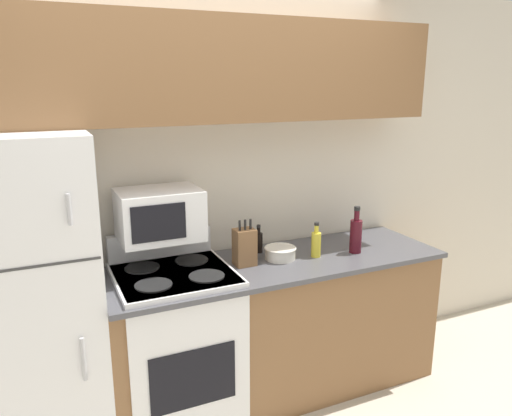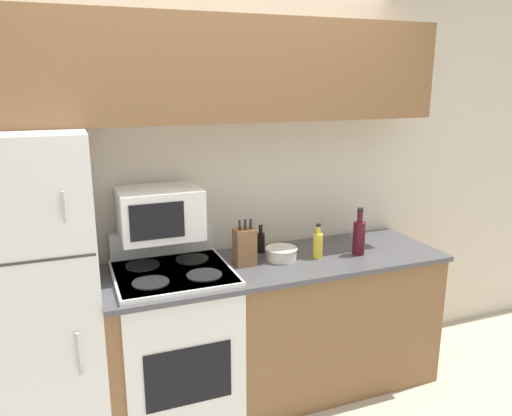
{
  "view_description": "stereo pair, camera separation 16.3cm",
  "coord_description": "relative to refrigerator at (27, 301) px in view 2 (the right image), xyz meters",
  "views": [
    {
      "loc": [
        -0.96,
        -2.25,
        1.97
      ],
      "look_at": [
        0.2,
        0.28,
        1.25
      ],
      "focal_mm": 35.0,
      "sensor_mm": 36.0,
      "label": 1
    },
    {
      "loc": [
        -0.81,
        -2.32,
        1.97
      ],
      "look_at": [
        0.2,
        0.28,
        1.25
      ],
      "focal_mm": 35.0,
      "sensor_mm": 36.0,
      "label": 2
    }
  ],
  "objects": [
    {
      "name": "refrigerator",
      "position": [
        0.0,
        0.0,
        0.0
      ],
      "size": [
        0.7,
        0.65,
        1.73
      ],
      "color": "white",
      "rests_on": "ground_plane"
    },
    {
      "name": "bottle_soy_sauce",
      "position": [
        1.36,
        0.17,
        0.1
      ],
      "size": [
        0.05,
        0.05,
        0.18
      ],
      "color": "black",
      "rests_on": "lower_cabinets"
    },
    {
      "name": "bottle_cooking_spray",
      "position": [
        1.65,
        -0.06,
        0.12
      ],
      "size": [
        0.06,
        0.06,
        0.22
      ],
      "color": "gold",
      "rests_on": "lower_cabinets"
    },
    {
      "name": "stove",
      "position": [
        0.75,
        -0.02,
        -0.39
      ],
      "size": [
        0.65,
        0.64,
        1.09
      ],
      "color": "white",
      "rests_on": "ground_plane"
    },
    {
      "name": "lower_cabinets",
      "position": [
        1.4,
        -0.01,
        -0.42
      ],
      "size": [
        2.1,
        0.65,
        0.9
      ],
      "color": "brown",
      "rests_on": "ground_plane"
    },
    {
      "name": "knife_block",
      "position": [
        1.19,
        -0.0,
        0.15
      ],
      "size": [
        0.12,
        0.1,
        0.28
      ],
      "color": "brown",
      "rests_on": "lower_cabinets"
    },
    {
      "name": "upper_cabinets",
      "position": [
        1.05,
        0.15,
        1.15
      ],
      "size": [
        2.8,
        0.34,
        0.57
      ],
      "color": "brown",
      "rests_on": "refrigerator"
    },
    {
      "name": "wall_back",
      "position": [
        1.05,
        0.35,
        0.41
      ],
      "size": [
        8.0,
        0.05,
        2.55
      ],
      "color": "beige",
      "rests_on": "ground_plane"
    },
    {
      "name": "microwave",
      "position": [
        0.72,
        0.11,
        0.37
      ],
      "size": [
        0.46,
        0.34,
        0.28
      ],
      "color": "white",
      "rests_on": "stove"
    },
    {
      "name": "bottle_wine_red",
      "position": [
        1.92,
        -0.09,
        0.15
      ],
      "size": [
        0.08,
        0.08,
        0.3
      ],
      "color": "#470F19",
      "rests_on": "lower_cabinets"
    },
    {
      "name": "bowl",
      "position": [
        1.43,
        -0.0,
        0.07
      ],
      "size": [
        0.2,
        0.2,
        0.08
      ],
      "color": "silver",
      "rests_on": "lower_cabinets"
    }
  ]
}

